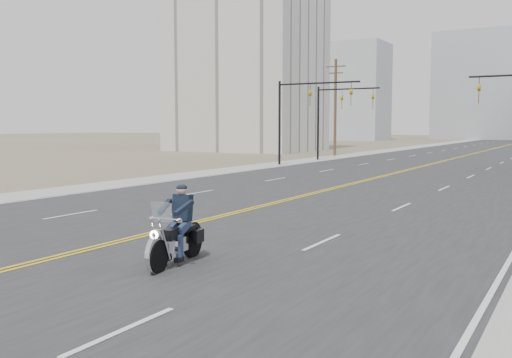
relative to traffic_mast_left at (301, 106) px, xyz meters
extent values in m
plane|color=#776D56|center=(8.98, -32.00, -4.94)|extent=(400.00, 400.00, 0.00)
cube|color=#303033|center=(8.98, 38.00, -4.93)|extent=(20.00, 200.00, 0.01)
cube|color=#A5A5A0|center=(-2.52, 38.00, -4.93)|extent=(3.00, 200.00, 0.01)
cylinder|color=black|center=(-2.02, 0.00, -1.44)|extent=(0.20, 0.20, 7.00)
cylinder|color=black|center=(1.48, 0.00, 1.76)|extent=(7.00, 0.14, 0.14)
imported|color=#BF8C0C|center=(0.78, 0.00, 1.11)|extent=(0.21, 0.26, 1.30)
imported|color=#BF8C0C|center=(4.28, 0.00, 1.11)|extent=(0.21, 0.26, 1.30)
imported|color=#BF8C0C|center=(13.68, 0.00, 1.11)|extent=(0.21, 0.26, 1.30)
cylinder|color=black|center=(-2.02, 8.00, -1.44)|extent=(0.20, 0.20, 7.00)
cylinder|color=black|center=(0.98, 8.00, 1.76)|extent=(6.00, 0.14, 0.14)
imported|color=#BF8C0C|center=(0.38, 8.00, 1.11)|extent=(0.21, 0.26, 1.30)
imported|color=#BF8C0C|center=(3.38, 8.00, 1.11)|extent=(0.21, 0.26, 1.30)
cylinder|color=brown|center=(-3.52, 16.00, 0.31)|extent=(0.30, 0.30, 10.50)
cube|color=brown|center=(-3.52, 16.00, 4.76)|extent=(2.20, 0.12, 0.12)
cube|color=brown|center=(-3.52, 16.00, 4.06)|extent=(1.60, 0.12, 0.12)
cube|color=silver|center=(-19.02, 23.00, 10.06)|extent=(18.00, 14.00, 30.00)
cube|color=#B7BCC6|center=(-26.02, 83.00, 6.06)|extent=(14.00, 12.00, 22.00)
cube|color=#ADB2B7|center=(-3.02, 108.00, 8.06)|extent=(20.00, 15.00, 26.00)
cube|color=#ADB2B7|center=(-41.02, 98.00, 3.06)|extent=(12.00, 12.00, 16.00)
camera|label=1|loc=(20.21, -42.56, -1.67)|focal=40.00mm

